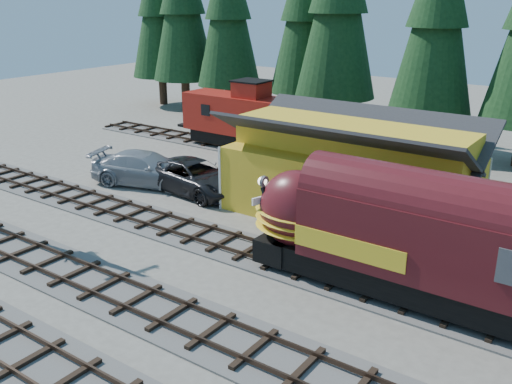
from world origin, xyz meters
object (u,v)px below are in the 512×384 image
Objects in this scene: depot at (350,161)px; pickup_truck_a at (195,177)px; caboose at (242,118)px; pickup_truck_b at (146,169)px; locomotive at (417,245)px.

pickup_truck_a is (-8.86, -1.77, -2.02)m from depot.
pickup_truck_b is (0.20, -9.87, -1.39)m from caboose.
depot is 12.57m from pickup_truck_b.
depot is 1.41× the size of caboose.
caboose reaches higher than pickup_truck_a.
pickup_truck_b reaches higher than pickup_truck_a.
caboose is 1.34× the size of pickup_truck_b.
locomotive is at bearing -102.52° from pickup_truck_a.
locomotive is at bearing -120.76° from pickup_truck_b.
depot is at bearing -73.48° from pickup_truck_a.
pickup_truck_a is (-14.78, 4.73, -1.36)m from locomotive.
locomotive is 23.04m from caboose.
caboose is at bearing 142.59° from locomotive.
pickup_truck_a is at bearing 162.27° from locomotive.
caboose is (-18.30, 14.00, 0.06)m from locomotive.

